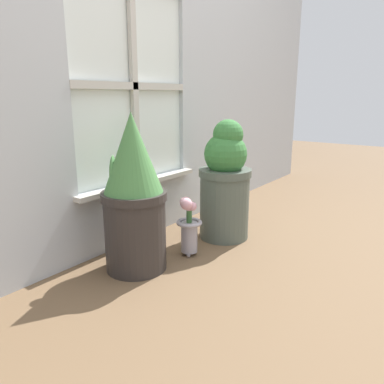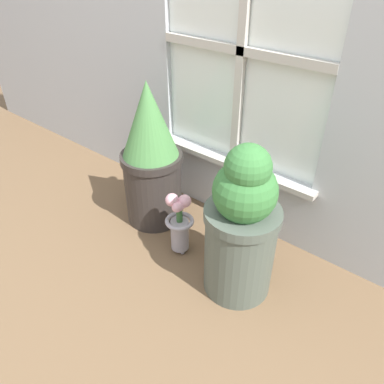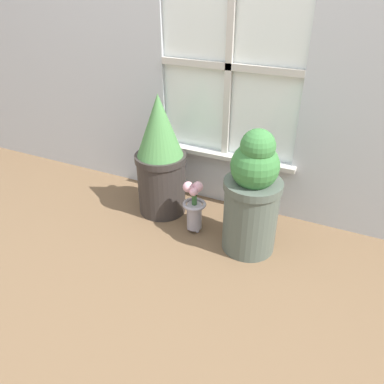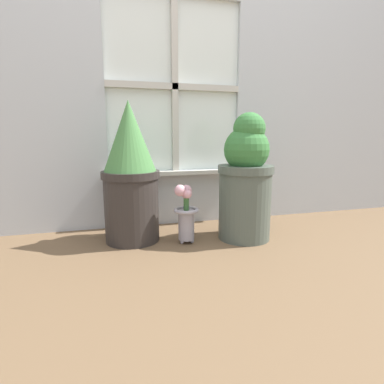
# 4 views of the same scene
# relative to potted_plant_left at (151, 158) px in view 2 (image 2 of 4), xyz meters

# --- Properties ---
(ground_plane) EXTENTS (10.00, 10.00, 0.00)m
(ground_plane) POSITION_rel_potted_plant_left_xyz_m (0.29, -0.39, -0.35)
(ground_plane) COLOR brown
(potted_plant_left) EXTENTS (0.29, 0.29, 0.71)m
(potted_plant_left) POSITION_rel_potted_plant_left_xyz_m (0.00, 0.00, 0.00)
(potted_plant_left) COLOR #2D2826
(potted_plant_left) RESTS_ON ground_plane
(potted_plant_right) EXTENTS (0.29, 0.29, 0.66)m
(potted_plant_right) POSITION_rel_potted_plant_left_xyz_m (0.58, -0.12, -0.03)
(potted_plant_right) COLOR #4C564C
(potted_plant_right) RESTS_ON ground_plane
(flower_vase) EXTENTS (0.13, 0.13, 0.30)m
(flower_vase) POSITION_rel_potted_plant_left_xyz_m (0.26, -0.11, -0.19)
(flower_vase) COLOR #99939E
(flower_vase) RESTS_ON ground_plane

